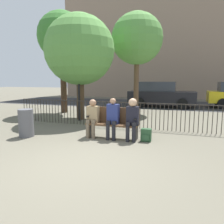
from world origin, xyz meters
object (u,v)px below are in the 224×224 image
object	(u,v)px
backpack	(146,135)
lamp_post	(78,60)
seated_person_0	(93,116)
tree_0	(62,37)
tree_2	(80,50)
parked_car_1	(160,94)
trash_bin	(26,123)
seated_person_2	(132,117)
seated_person_1	(113,117)
tree_1	(137,39)
park_bench	(113,122)

from	to	relation	value
backpack	lamp_post	size ratio (longest dim) A/B	0.09
seated_person_0	tree_0	distance (m)	6.41
backpack	lamp_post	xyz separation A→B (m)	(-3.27, 2.31, 2.38)
seated_person_0	tree_2	xyz separation A→B (m)	(-1.74, 2.69, 2.35)
parked_car_1	trash_bin	world-z (taller)	parked_car_1
seated_person_2	seated_person_1	bearing A→B (deg)	-179.92
seated_person_1	seated_person_2	distance (m)	0.59
seated_person_0	tree_1	world-z (taller)	tree_1
lamp_post	trash_bin	world-z (taller)	lamp_post
seated_person_2	parked_car_1	bearing A→B (deg)	90.61
lamp_post	seated_person_0	bearing A→B (deg)	-55.17
parked_car_1	trash_bin	distance (m)	9.55
seated_person_1	backpack	world-z (taller)	seated_person_1
park_bench	tree_1	bearing A→B (deg)	94.82
tree_0	lamp_post	world-z (taller)	tree_0
parked_car_1	backpack	bearing A→B (deg)	-86.65
seated_person_1	park_bench	bearing A→B (deg)	105.49
seated_person_1	parked_car_1	size ratio (longest dim) A/B	0.29
seated_person_1	tree_0	world-z (taller)	tree_0
park_bench	trash_bin	world-z (taller)	park_bench
seated_person_0	backpack	xyz separation A→B (m)	(1.64, 0.04, -0.47)
parked_car_1	seated_person_0	bearing A→B (deg)	-97.74
tree_1	backpack	bearing A→B (deg)	-74.89
backpack	tree_2	bearing A→B (deg)	141.83
seated_person_1	seated_person_2	size ratio (longest dim) A/B	0.99
park_bench	parked_car_1	distance (m)	8.33
tree_0	tree_2	distance (m)	2.53
parked_car_1	seated_person_1	bearing A→B (deg)	-93.42
seated_person_0	seated_person_1	distance (m)	0.64
seated_person_2	tree_1	size ratio (longest dim) A/B	0.24
seated_person_2	lamp_post	xyz separation A→B (m)	(-2.87, 2.34, 1.86)
seated_person_0	backpack	bearing A→B (deg)	1.34
trash_bin	park_bench	bearing A→B (deg)	15.34
park_bench	parked_car_1	world-z (taller)	parked_car_1
park_bench	tree_2	bearing A→B (deg)	132.48
tree_0	parked_car_1	bearing A→B (deg)	42.01
seated_person_2	tree_1	distance (m)	6.45
seated_person_1	seated_person_0	bearing A→B (deg)	-179.72
seated_person_2	lamp_post	bearing A→B (deg)	140.76
tree_1	seated_person_0	bearing A→B (deg)	-91.58
tree_2	lamp_post	xyz separation A→B (m)	(0.10, -0.34, -0.44)
tree_1	trash_bin	bearing A→B (deg)	-109.22
seated_person_0	tree_1	size ratio (longest dim) A/B	0.22
park_bench	trash_bin	distance (m)	2.68
tree_0	parked_car_1	world-z (taller)	tree_0
seated_person_2	tree_0	xyz separation A→B (m)	(-4.73, 4.25, 3.23)
seated_person_1	trash_bin	size ratio (longest dim) A/B	1.42
seated_person_0	seated_person_2	xyz separation A→B (m)	(1.24, 0.00, 0.05)
seated_person_2	lamp_post	world-z (taller)	lamp_post
seated_person_0	parked_car_1	bearing A→B (deg)	82.26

